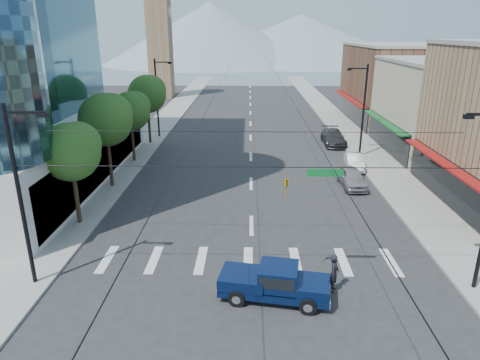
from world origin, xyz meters
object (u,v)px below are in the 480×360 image
at_px(pedestrian, 334,273).
at_px(parked_car_far, 333,137).
at_px(pickup_truck, 274,282).
at_px(parked_car_mid, 354,161).
at_px(parked_car_near, 352,178).

distance_m(pedestrian, parked_car_far, 28.78).
distance_m(pickup_truck, parked_car_mid, 21.93).
bearing_deg(parked_car_far, pedestrian, -99.95).
bearing_deg(parked_car_mid, parked_car_near, -99.81).
bearing_deg(parked_car_near, pickup_truck, -116.80).
bearing_deg(parked_car_near, pedestrian, -108.02).
bearing_deg(pedestrian, pickup_truck, 121.89).
xyz_separation_m(pedestrian, parked_car_near, (4.19, 14.76, -0.21)).
xyz_separation_m(parked_car_near, parked_car_far, (1.02, 13.53, 0.05)).
height_order(pedestrian, parked_car_far, pedestrian).
bearing_deg(pedestrian, parked_car_far, 7.54).
relative_size(pickup_truck, parked_car_far, 0.97).
relative_size(pedestrian, parked_car_mid, 0.46).
xyz_separation_m(pedestrian, parked_car_mid, (5.49, 19.54, -0.28)).
bearing_deg(pickup_truck, pedestrian, 23.46).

